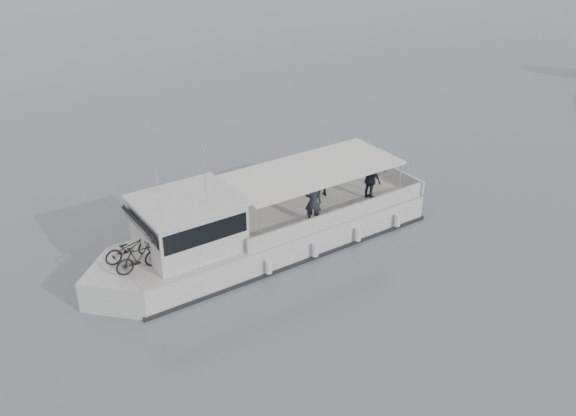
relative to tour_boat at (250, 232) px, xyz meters
name	(u,v)px	position (x,y,z in m)	size (l,w,h in m)	color
ground	(415,235)	(6.86, -1.83, -1.02)	(1400.00, 1400.00, 0.00)	slate
tour_boat	(250,232)	(0.00, 0.00, 0.00)	(14.92, 5.07, 6.21)	silver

